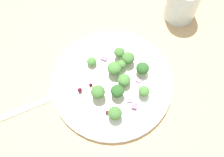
# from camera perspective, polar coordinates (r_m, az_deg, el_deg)

# --- Properties ---
(ground_plane) EXTENTS (1.80, 1.80, 0.02)m
(ground_plane) POSITION_cam_1_polar(r_m,az_deg,el_deg) (0.58, 2.52, -1.43)
(ground_plane) COLOR tan
(plate) EXTENTS (0.25, 0.25, 0.02)m
(plate) POSITION_cam_1_polar(r_m,az_deg,el_deg) (0.56, -0.00, -0.79)
(plate) COLOR white
(plate) RESTS_ON ground_plane
(dressing_pool) EXTENTS (0.15, 0.15, 0.00)m
(dressing_pool) POSITION_cam_1_polar(r_m,az_deg,el_deg) (0.56, -0.00, -0.60)
(dressing_pool) COLOR white
(dressing_pool) RESTS_ON plate
(broccoli_floret_0) EXTENTS (0.02, 0.02, 0.02)m
(broccoli_floret_0) POSITION_cam_1_polar(r_m,az_deg,el_deg) (0.54, 6.83, -2.75)
(broccoli_floret_0) COLOR #8EB77A
(broccoli_floret_0) RESTS_ON plate
(broccoli_floret_1) EXTENTS (0.03, 0.03, 0.03)m
(broccoli_floret_1) POSITION_cam_1_polar(r_m,az_deg,el_deg) (0.53, 1.15, -2.72)
(broccoli_floret_1) COLOR #9EC684
(broccoli_floret_1) RESTS_ON plate
(broccoli_floret_2) EXTENTS (0.02, 0.02, 0.02)m
(broccoli_floret_2) POSITION_cam_1_polar(r_m,az_deg,el_deg) (0.56, 2.04, 3.05)
(broccoli_floret_2) COLOR #8EB77A
(broccoli_floret_2) RESTS_ON plate
(broccoli_floret_3) EXTENTS (0.03, 0.03, 0.03)m
(broccoli_floret_3) POSITION_cam_1_polar(r_m,az_deg,el_deg) (0.56, 3.41, 4.35)
(broccoli_floret_3) COLOR #9EC684
(broccoli_floret_3) RESTS_ON plate
(broccoli_floret_4) EXTENTS (0.02, 0.02, 0.02)m
(broccoli_floret_4) POSITION_cam_1_polar(r_m,az_deg,el_deg) (0.57, -4.37, 3.61)
(broccoli_floret_4) COLOR #8EB77A
(broccoli_floret_4) RESTS_ON plate
(broccoli_floret_5) EXTENTS (0.02, 0.02, 0.02)m
(broccoli_floret_5) POSITION_cam_1_polar(r_m,az_deg,el_deg) (0.57, 1.58, 5.57)
(broccoli_floret_5) COLOR #9EC684
(broccoli_floret_5) RESTS_ON plate
(broccoli_floret_6) EXTENTS (0.03, 0.03, 0.03)m
(broccoli_floret_6) POSITION_cam_1_polar(r_m,az_deg,el_deg) (0.51, 0.64, -7.44)
(broccoli_floret_6) COLOR #ADD18E
(broccoli_floret_6) RESTS_ON plate
(broccoli_floret_7) EXTENTS (0.03, 0.03, 0.03)m
(broccoli_floret_7) POSITION_cam_1_polar(r_m,az_deg,el_deg) (0.52, -3.02, -2.91)
(broccoli_floret_7) COLOR #ADD18E
(broccoli_floret_7) RESTS_ON plate
(broccoli_floret_8) EXTENTS (0.03, 0.03, 0.03)m
(broccoli_floret_8) POSITION_cam_1_polar(r_m,az_deg,el_deg) (0.55, 6.54, 2.14)
(broccoli_floret_8) COLOR #9EC684
(broccoli_floret_8) RESTS_ON plate
(broccoli_floret_9) EXTENTS (0.03, 0.03, 0.03)m
(broccoli_floret_9) POSITION_cam_1_polar(r_m,az_deg,el_deg) (0.54, 2.88, -0.45)
(broccoli_floret_9) COLOR #ADD18E
(broccoli_floret_9) RESTS_ON plate
(broccoli_floret_10) EXTENTS (0.03, 0.03, 0.03)m
(broccoli_floret_10) POSITION_cam_1_polar(r_m,az_deg,el_deg) (0.55, 0.52, 2.19)
(broccoli_floret_10) COLOR #8EB77A
(broccoli_floret_10) RESTS_ON plate
(cranberry_0) EXTENTS (0.01, 0.01, 0.01)m
(cranberry_0) POSITION_cam_1_polar(r_m,az_deg,el_deg) (0.53, -1.03, -7.18)
(cranberry_0) COLOR maroon
(cranberry_0) RESTS_ON plate
(cranberry_1) EXTENTS (0.01, 0.01, 0.01)m
(cranberry_1) POSITION_cam_1_polar(r_m,az_deg,el_deg) (0.56, 2.25, 0.23)
(cranberry_1) COLOR #4C0A14
(cranberry_1) RESTS_ON plate
(cranberry_2) EXTENTS (0.01, 0.01, 0.01)m
(cranberry_2) POSITION_cam_1_polar(r_m,az_deg,el_deg) (0.54, -2.48, -2.80)
(cranberry_2) COLOR #4C0A14
(cranberry_2) RESTS_ON plate
(cranberry_3) EXTENTS (0.01, 0.01, 0.01)m
(cranberry_3) POSITION_cam_1_polar(r_m,az_deg,el_deg) (0.55, -4.57, -1.36)
(cranberry_3) COLOR #4C0A14
(cranberry_3) RESTS_ON plate
(cranberry_4) EXTENTS (0.01, 0.01, 0.01)m
(cranberry_4) POSITION_cam_1_polar(r_m,az_deg,el_deg) (0.55, -6.89, -2.42)
(cranberry_4) COLOR #4C0A14
(cranberry_4) RESTS_ON plate
(onion_bit_0) EXTENTS (0.01, 0.01, 0.00)m
(onion_bit_0) POSITION_cam_1_polar(r_m,az_deg,el_deg) (0.56, 5.68, -0.44)
(onion_bit_0) COLOR #A35B93
(onion_bit_0) RESTS_ON plate
(onion_bit_1) EXTENTS (0.02, 0.01, 0.01)m
(onion_bit_1) POSITION_cam_1_polar(r_m,az_deg,el_deg) (0.57, 0.11, 1.70)
(onion_bit_1) COLOR #843D75
(onion_bit_1) RESTS_ON plate
(onion_bit_2) EXTENTS (0.02, 0.01, 0.00)m
(onion_bit_2) POSITION_cam_1_polar(r_m,az_deg,el_deg) (0.58, -1.73, 4.31)
(onion_bit_2) COLOR #934C84
(onion_bit_2) RESTS_ON plate
(onion_bit_3) EXTENTS (0.02, 0.01, 0.00)m
(onion_bit_3) POSITION_cam_1_polar(r_m,az_deg,el_deg) (0.54, 3.52, -4.61)
(onion_bit_3) COLOR #A35B93
(onion_bit_3) RESTS_ON plate
(onion_bit_4) EXTENTS (0.01, 0.01, 0.01)m
(onion_bit_4) POSITION_cam_1_polar(r_m,az_deg,el_deg) (0.54, 4.76, -5.85)
(onion_bit_4) COLOR #843D75
(onion_bit_4) RESTS_ON plate
(fork) EXTENTS (0.16, 0.12, 0.01)m
(fork) POSITION_cam_1_polar(r_m,az_deg,el_deg) (0.57, -17.21, -5.74)
(fork) COLOR silver
(fork) RESTS_ON ground_plane
(water_glass) EXTENTS (0.07, 0.07, 0.09)m
(water_glass) POSITION_cam_1_polar(r_m,az_deg,el_deg) (0.65, 14.83, 15.57)
(water_glass) COLOR silver
(water_glass) RESTS_ON ground_plane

